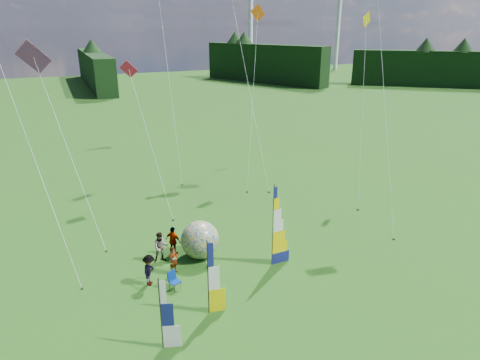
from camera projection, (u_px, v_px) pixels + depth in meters
name	position (u px, v px, depth m)	size (l,w,h in m)	color
ground	(290.00, 305.00, 21.43)	(220.00, 220.00, 0.00)	#2B761B
treeline_ring	(294.00, 234.00, 20.05)	(210.00, 210.00, 8.00)	black
turbine_left	(339.00, 17.00, 124.24)	(8.00, 1.20, 30.00)	silver
turbine_right	(251.00, 17.00, 120.89)	(8.00, 1.20, 30.00)	silver
feather_banner_main	(273.00, 227.00, 24.17)	(1.32, 0.10, 4.89)	navy
side_banner_left	(208.00, 279.00, 20.22)	(1.06, 0.10, 3.83)	#EDD100
side_banner_far	(161.00, 315.00, 18.04)	(1.00, 0.10, 3.40)	white
bol_inflatable	(200.00, 240.00, 25.50)	(2.30, 2.30, 2.30)	#002E9C
spectator_a	(174.00, 260.00, 23.93)	(0.60, 0.39, 1.64)	#66594C
spectator_b	(161.00, 247.00, 25.09)	(0.91, 0.45, 1.87)	#66594C
spectator_c	(149.00, 270.00, 22.85)	(1.14, 0.42, 1.77)	#66594C
spectator_d	(173.00, 241.00, 25.85)	(1.07, 0.44, 1.83)	#66594C
camp_chair	(175.00, 281.00, 22.59)	(0.57, 0.57, 0.99)	navy
kite_whale	(248.00, 77.00, 37.69)	(3.85, 13.83, 17.61)	black
kite_rainbow_delta	(67.00, 137.00, 26.91)	(6.26, 11.19, 13.07)	#EC1A00
kite_parafoil	(387.00, 99.00, 28.23)	(5.53, 10.06, 17.21)	#AC3919
small_kite_red	(149.00, 134.00, 31.96)	(3.22, 10.27, 11.04)	red
small_kite_orange	(253.00, 93.00, 36.47)	(6.24, 8.71, 15.37)	#DB4C0D
small_kite_yellow	(363.00, 105.00, 33.19)	(6.19, 8.24, 14.62)	#EBC101
small_kite_pink	(24.00, 124.00, 22.47)	(5.95, 10.22, 16.62)	#EF577C
small_kite_green	(169.00, 74.00, 38.32)	(3.68, 11.71, 18.01)	green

